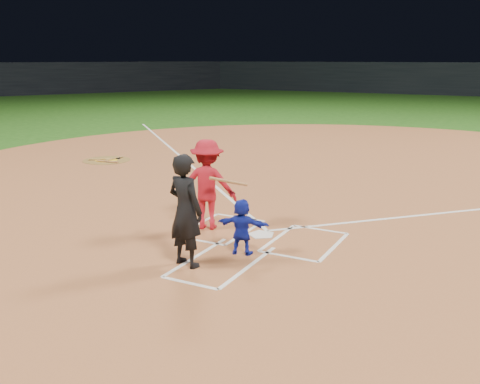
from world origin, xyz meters
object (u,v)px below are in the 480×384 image
at_px(home_plate, 261,235).
at_px(batter_at_plate, 207,185).
at_px(catcher, 242,227).
at_px(umpire, 185,211).
at_px(on_deck_circle, 107,160).

height_order(home_plate, batter_at_plate, batter_at_plate).
relative_size(catcher, umpire, 0.53).
bearing_deg(batter_at_plate, umpire, -69.44).
xyz_separation_m(home_plate, on_deck_circle, (-8.59, 5.03, -0.00)).
relative_size(on_deck_circle, batter_at_plate, 0.87).
relative_size(umpire, batter_at_plate, 1.04).
xyz_separation_m(catcher, umpire, (-0.62, -0.96, 0.48)).
bearing_deg(home_plate, on_deck_circle, -30.36).
xyz_separation_m(on_deck_circle, umpire, (8.10, -7.16, 1.01)).
height_order(home_plate, umpire, umpire).
xyz_separation_m(home_plate, batter_at_plate, (-1.25, -0.09, 0.97)).
xyz_separation_m(catcher, batter_at_plate, (-1.39, 1.08, 0.44)).
bearing_deg(on_deck_circle, umpire, -41.47).
bearing_deg(umpire, catcher, -110.25).
height_order(catcher, batter_at_plate, batter_at_plate).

